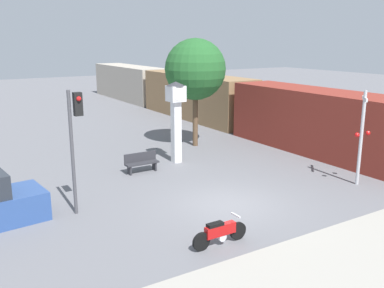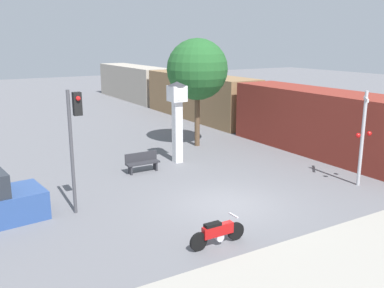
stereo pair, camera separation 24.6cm
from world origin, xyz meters
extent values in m
plane|color=slate|center=(0.00, 0.00, 0.00)|extent=(120.00, 120.00, 0.00)
cube|color=#9E998E|center=(0.00, -6.52, 0.05)|extent=(36.00, 6.00, 0.10)
cylinder|color=black|center=(-1.52, -2.51, 0.28)|extent=(0.57, 0.10, 0.57)
cylinder|color=black|center=(-2.88, -2.52, 0.28)|extent=(0.57, 0.10, 0.57)
cube|color=#B71414|center=(-2.20, -2.52, 0.49)|extent=(1.04, 0.22, 0.34)
cube|color=black|center=(-2.39, -2.52, 0.71)|extent=(0.53, 0.22, 0.09)
cylinder|color=silver|center=(-2.15, -2.51, 0.26)|extent=(0.27, 0.19, 0.26)
cube|color=silver|center=(-1.62, -2.51, 0.83)|extent=(0.06, 0.42, 0.04)
cube|color=white|center=(1.14, 6.01, 1.55)|extent=(0.40, 0.40, 3.09)
cube|color=white|center=(1.14, 6.01, 3.48)|extent=(0.77, 0.77, 0.77)
cylinder|color=white|center=(1.14, 5.62, 3.48)|extent=(0.61, 0.02, 0.61)
cone|color=#333338|center=(1.14, 6.01, 3.96)|extent=(0.92, 0.92, 0.20)
cube|color=maroon|center=(8.77, 3.28, 1.70)|extent=(2.80, 12.38, 3.40)
cube|color=olive|center=(8.77, 16.26, 1.70)|extent=(2.80, 12.38, 3.40)
cube|color=#ADA393|center=(8.77, 29.24, 1.70)|extent=(2.80, 12.38, 3.40)
cylinder|color=#47474C|center=(-5.17, 2.16, 2.21)|extent=(0.12, 0.12, 4.41)
cube|color=black|center=(-4.87, 2.16, 3.91)|extent=(0.28, 0.24, 0.80)
sphere|color=red|center=(-4.87, 2.01, 4.11)|extent=(0.16, 0.16, 0.16)
cylinder|color=#B7B7BC|center=(6.04, -1.04, 2.02)|extent=(0.14, 0.14, 4.03)
cube|color=white|center=(6.04, -1.04, 3.68)|extent=(0.82, 0.82, 0.14)
sphere|color=red|center=(5.69, -1.09, 2.22)|extent=(0.20, 0.20, 0.20)
sphere|color=red|center=(6.39, -1.09, 2.22)|extent=(0.20, 0.20, 0.20)
cylinder|color=brown|center=(3.80, 8.45, 1.52)|extent=(0.30, 0.30, 3.03)
sphere|color=#235B28|center=(3.80, 8.45, 4.41)|extent=(3.45, 3.45, 3.45)
cube|color=#2D2D33|center=(-1.09, 5.33, 0.45)|extent=(1.60, 0.44, 0.08)
cube|color=#2D2D33|center=(-1.09, 5.52, 0.70)|extent=(1.60, 0.06, 0.44)
cube|color=#2D2D33|center=(-1.73, 5.33, 0.21)|extent=(0.08, 0.35, 0.41)
cube|color=#2D2D33|center=(-0.45, 5.33, 0.21)|extent=(0.08, 0.35, 0.41)
camera|label=1|loc=(-9.13, -12.14, 6.04)|focal=40.00mm
camera|label=2|loc=(-8.92, -12.27, 6.04)|focal=40.00mm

